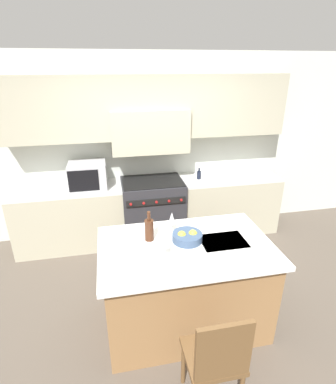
% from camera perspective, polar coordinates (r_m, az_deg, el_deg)
% --- Properties ---
extents(ground_plane, '(10.00, 10.00, 0.00)m').
position_cam_1_polar(ground_plane, '(3.54, 1.64, -22.09)').
color(ground_plane, brown).
extents(back_cabinetry, '(10.00, 0.46, 2.70)m').
position_cam_1_polar(back_cabinetry, '(4.45, -3.73, 11.38)').
color(back_cabinetry, silver).
rests_on(back_cabinetry, ground_plane).
extents(back_counter, '(3.95, 0.62, 0.91)m').
position_cam_1_polar(back_counter, '(4.60, -2.93, -3.48)').
color(back_counter, '#B2AD93').
rests_on(back_counter, ground_plane).
extents(range_stove, '(0.91, 0.70, 0.95)m').
position_cam_1_polar(range_stove, '(4.57, -2.90, -3.40)').
color(range_stove, '#2D2D33').
rests_on(range_stove, ground_plane).
extents(microwave, '(0.51, 0.42, 0.36)m').
position_cam_1_polar(microwave, '(4.32, -15.04, 3.07)').
color(microwave, '#B7B7BC').
rests_on(microwave, back_counter).
extents(kitchen_island, '(1.65, 1.03, 0.94)m').
position_cam_1_polar(kitchen_island, '(3.16, 3.29, -17.13)').
color(kitchen_island, olive).
rests_on(kitchen_island, ground_plane).
extents(island_chair, '(0.42, 0.40, 0.98)m').
position_cam_1_polar(island_chair, '(2.50, 9.23, -28.73)').
color(island_chair, brown).
rests_on(island_chair, ground_plane).
extents(wine_bottle, '(0.09, 0.09, 0.31)m').
position_cam_1_polar(wine_bottle, '(2.91, -3.61, -7.11)').
color(wine_bottle, '#422314').
rests_on(wine_bottle, kitchen_island).
extents(wine_glass_near, '(0.07, 0.07, 0.22)m').
position_cam_1_polar(wine_glass_near, '(2.66, -0.48, -9.34)').
color(wine_glass_near, white).
rests_on(wine_glass_near, kitchen_island).
extents(wine_glass_far, '(0.07, 0.07, 0.22)m').
position_cam_1_polar(wine_glass_far, '(3.03, 0.74, -5.07)').
color(wine_glass_far, white).
rests_on(wine_glass_far, kitchen_island).
extents(fruit_bowl, '(0.29, 0.29, 0.11)m').
position_cam_1_polar(fruit_bowl, '(2.93, 3.69, -8.49)').
color(fruit_bowl, '#384C6B').
rests_on(fruit_bowl, kitchen_island).
extents(oil_bottle_on_counter, '(0.06, 0.06, 0.17)m').
position_cam_1_polar(oil_bottle_on_counter, '(4.56, 5.91, 3.29)').
color(oil_bottle_on_counter, black).
rests_on(oil_bottle_on_counter, back_counter).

